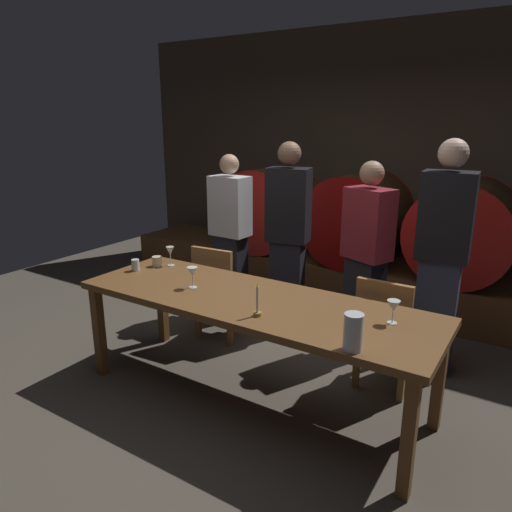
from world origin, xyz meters
TOP-DOWN VIEW (x-y plane):
  - ground_plane at (0.00, 0.00)m, footprint 8.27×8.27m
  - back_wall at (0.00, 2.71)m, footprint 6.36×0.24m
  - barrel_shelf at (0.00, 2.16)m, footprint 5.73×0.90m
  - wine_barrel_left at (-1.06, 2.16)m, footprint 0.98×0.91m
  - wine_barrel_center at (0.03, 2.16)m, footprint 0.98×0.91m
  - wine_barrel_right at (1.10, 2.16)m, footprint 0.98×0.91m
  - dining_table at (0.15, -0.16)m, footprint 2.55×0.83m
  - chair_left at (-0.65, 0.52)m, footprint 0.43×0.43m
  - chair_right at (0.90, 0.48)m, footprint 0.40×0.40m
  - guest_far_left at (-0.90, 1.06)m, footprint 0.39×0.25m
  - guest_center_left at (-0.25, 1.07)m, footprint 0.42×0.31m
  - guest_center_right at (0.54, 1.00)m, footprint 0.44×0.36m
  - guest_far_right at (1.13, 0.97)m, footprint 0.40×0.27m
  - candle_center at (0.34, -0.39)m, footprint 0.05×0.05m
  - pitcher at (1.00, -0.50)m, footprint 0.11×0.11m
  - wine_glass_left at (-0.84, 0.11)m, footprint 0.07×0.07m
  - wine_glass_center at (-0.34, -0.21)m, footprint 0.08×0.08m
  - wine_glass_right at (1.08, -0.04)m, footprint 0.08×0.08m
  - cup_left at (-0.98, -0.15)m, footprint 0.06×0.06m
  - cup_right at (-0.92, 0.03)m, footprint 0.08×0.08m

SIDE VIEW (x-z plane):
  - ground_plane at x=0.00m, z-range 0.00..0.00m
  - barrel_shelf at x=0.00m, z-range 0.00..0.44m
  - chair_left at x=-0.65m, z-range 0.05..0.93m
  - chair_right at x=0.90m, z-range 0.05..0.93m
  - dining_table at x=0.15m, z-range 0.32..1.10m
  - cup_right at x=-0.92m, z-range 0.78..0.86m
  - cup_left at x=-0.98m, z-range 0.78..0.87m
  - guest_far_left at x=-0.90m, z-range 0.02..1.65m
  - guest_center_right at x=0.54m, z-range 0.02..1.66m
  - candle_center at x=0.34m, z-range 0.73..0.95m
  - pitcher at x=1.00m, z-range 0.78..0.99m
  - wine_glass_right at x=1.08m, z-range 0.81..0.96m
  - wine_glass_center at x=-0.34m, z-range 0.82..0.97m
  - wine_glass_left at x=-0.84m, z-range 0.82..0.98m
  - guest_center_left at x=-0.25m, z-range 0.03..1.79m
  - wine_barrel_left at x=-1.06m, z-range 0.43..1.41m
  - wine_barrel_center at x=0.03m, z-range 0.43..1.41m
  - wine_barrel_right at x=1.10m, z-range 0.43..1.41m
  - guest_far_right at x=1.13m, z-range 0.03..1.86m
  - back_wall at x=0.00m, z-range 0.00..2.95m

